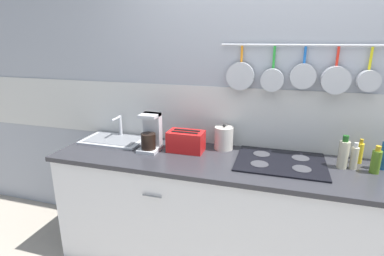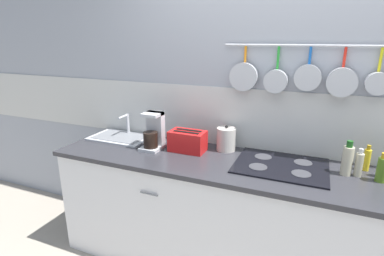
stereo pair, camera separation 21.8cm
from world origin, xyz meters
name	(u,v)px [view 1 (the left image)]	position (x,y,z in m)	size (l,w,h in m)	color
wall_back	(286,103)	(0.00, 0.37, 1.27)	(7.20, 0.16, 2.60)	#999EA8
cabinet_base	(276,225)	(0.00, 0.00, 0.43)	(3.36, 0.64, 0.87)	silver
countertop	(281,169)	(0.00, 0.00, 0.88)	(3.40, 0.66, 0.03)	#2D2D33
sink_basin	(114,139)	(-1.40, 0.15, 0.92)	(0.52, 0.33, 0.19)	#B7BABF
coffee_maker	(151,135)	(-1.00, 0.05, 1.03)	(0.15, 0.19, 0.29)	#B7BABF
toaster	(186,141)	(-0.73, 0.10, 0.98)	(0.29, 0.17, 0.16)	red
kettle	(224,138)	(-0.45, 0.23, 0.99)	(0.15, 0.15, 0.21)	beige
cooktop	(280,162)	(-0.01, 0.07, 0.91)	(0.62, 0.49, 0.01)	black
bottle_cooking_wine	(343,154)	(0.40, 0.10, 1.00)	(0.07, 0.07, 0.23)	#BFB799
bottle_hot_sauce	(354,157)	(0.47, 0.11, 0.98)	(0.05, 0.05, 0.19)	#BFB799
bottle_sesame_oil	(360,153)	(0.52, 0.23, 0.98)	(0.04, 0.04, 0.18)	yellow
bottle_olive_oil	(376,161)	(0.59, 0.08, 0.99)	(0.06, 0.06, 0.19)	#4C721E
bottle_vinegar	(384,155)	(0.65, 0.16, 1.01)	(0.05, 0.05, 0.24)	navy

